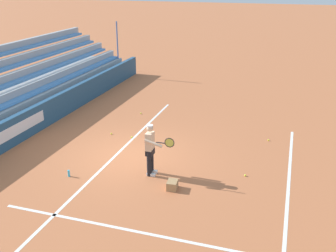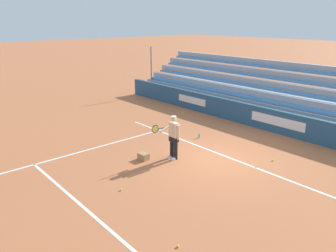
# 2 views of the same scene
# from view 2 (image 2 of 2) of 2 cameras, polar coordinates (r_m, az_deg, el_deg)

# --- Properties ---
(ground_plane) EXTENTS (160.00, 160.00, 0.00)m
(ground_plane) POSITION_cam_2_polar(r_m,az_deg,el_deg) (12.93, 8.23, -5.69)
(ground_plane) COLOR #B7663D
(court_baseline_white) EXTENTS (12.00, 0.10, 0.01)m
(court_baseline_white) POSITION_cam_2_polar(r_m,az_deg,el_deg) (13.28, 9.65, -5.09)
(court_baseline_white) COLOR white
(court_baseline_white) RESTS_ON ground
(court_sideline_white) EXTENTS (0.10, 12.00, 0.01)m
(court_sideline_white) POSITION_cam_2_polar(r_m,az_deg,el_deg) (13.77, -16.40, -4.74)
(court_sideline_white) COLOR white
(court_sideline_white) RESTS_ON ground
(court_service_line_white) EXTENTS (8.22, 0.10, 0.01)m
(court_service_line_white) POSITION_cam_2_polar(r_m,az_deg,el_deg) (9.86, -13.89, -14.08)
(court_service_line_white) COLOR white
(court_service_line_white) RESTS_ON ground
(back_wall_sponsor_board) EXTENTS (23.08, 0.25, 1.10)m
(back_wall_sponsor_board) POSITION_cam_2_polar(r_m,az_deg,el_deg) (16.32, 18.90, 0.62)
(back_wall_sponsor_board) COLOR navy
(back_wall_sponsor_board) RESTS_ON ground
(bleacher_stand) EXTENTS (21.93, 3.20, 3.40)m
(bleacher_stand) POSITION_cam_2_polar(r_m,az_deg,el_deg) (18.18, 22.58, 2.62)
(bleacher_stand) COLOR #9EA3A8
(bleacher_stand) RESTS_ON ground
(tennis_player) EXTENTS (0.58, 0.99, 1.71)m
(tennis_player) POSITION_cam_2_polar(r_m,az_deg,el_deg) (12.51, 0.91, -1.91)
(tennis_player) COLOR black
(tennis_player) RESTS_ON ground
(ball_box_cardboard) EXTENTS (0.43, 0.34, 0.26)m
(ball_box_cardboard) POSITION_cam_2_polar(r_m,az_deg,el_deg) (12.73, -4.29, -5.30)
(ball_box_cardboard) COLOR #A87F51
(ball_box_cardboard) RESTS_ON ground
(tennis_ball_on_baseline) EXTENTS (0.07, 0.07, 0.07)m
(tennis_ball_on_baseline) POSITION_cam_2_polar(r_m,az_deg,el_deg) (13.23, 17.78, -5.69)
(tennis_ball_on_baseline) COLOR #CCE533
(tennis_ball_on_baseline) RESTS_ON ground
(tennis_ball_toward_net) EXTENTS (0.07, 0.07, 0.07)m
(tennis_ball_toward_net) POSITION_cam_2_polar(r_m,az_deg,el_deg) (12.54, 15.14, -6.78)
(tennis_ball_toward_net) COLOR #CCE533
(tennis_ball_toward_net) RESTS_ON ground
(tennis_ball_midcourt) EXTENTS (0.07, 0.07, 0.07)m
(tennis_ball_midcourt) POSITION_cam_2_polar(r_m,az_deg,el_deg) (8.29, 1.74, -20.18)
(tennis_ball_midcourt) COLOR #CCE533
(tennis_ball_midcourt) RESTS_ON ground
(tennis_ball_by_box) EXTENTS (0.07, 0.07, 0.07)m
(tennis_ball_by_box) POSITION_cam_2_polar(r_m,az_deg,el_deg) (10.66, -8.20, -10.93)
(tennis_ball_by_box) COLOR #CCE533
(tennis_ball_by_box) RESTS_ON ground
(water_bottle) EXTENTS (0.07, 0.07, 0.22)m
(water_bottle) POSITION_cam_2_polar(r_m,az_deg,el_deg) (15.05, 5.46, -1.67)
(water_bottle) COLOR #33B2E5
(water_bottle) RESTS_ON ground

